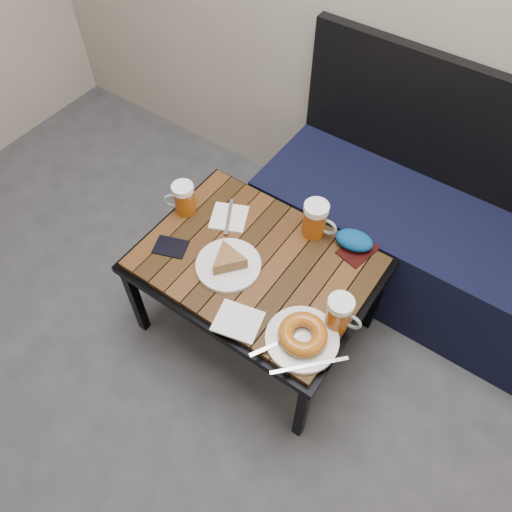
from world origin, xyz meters
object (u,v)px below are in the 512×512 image
Objects in this scene: passport_burgundy at (358,250)px; knit_pouch at (354,240)px; bench at (422,243)px; beer_mug_left at (183,198)px; cafe_table at (256,268)px; plate_pie at (228,262)px; plate_bagel at (302,337)px; beer_mug_centre at (316,219)px; passport_navy at (171,247)px; beer_mug_right at (339,313)px.

knit_pouch is at bearing 166.89° from passport_burgundy.
bench is 10.62× the size of beer_mug_left.
passport_burgundy reaches higher than cafe_table.
plate_pie and plate_bagel have the same top height.
cafe_table is 6.05× the size of knit_pouch.
cafe_table is 2.99× the size of plate_bagel.
beer_mug_left is 0.70m from plate_bagel.
cafe_table is at bearing -126.22° from bench.
plate_pie is (-0.17, -0.31, -0.05)m from beer_mug_centre.
plate_pie is at bearing -130.67° from cafe_table.
passport_navy is at bearing -134.19° from passport_burgundy.
plate_bagel is at bearing -30.17° from cafe_table.
knit_pouch reaches higher than passport_navy.
bench is 0.87m from plate_pie.
beer_mug_centre is at bearing -169.23° from knit_pouch.
plate_bagel reaches higher than knit_pouch.
passport_navy is at bearing -144.24° from knit_pouch.
beer_mug_right is at bearing -62.16° from passport_burgundy.
plate_bagel is 0.44m from knit_pouch.
passport_burgundy is (0.28, 0.25, 0.05)m from cafe_table.
beer_mug_left is 0.50m from beer_mug_centre.
beer_mug_centre is 0.39m from beer_mug_right.
beer_mug_left is 0.32m from plate_pie.
cafe_table is 0.12m from plate_pie.
beer_mug_right is 1.00× the size of passport_burgundy.
plate_pie reaches higher than passport_burgundy.
beer_mug_centre is at bearing 116.13° from plate_bagel.
plate_bagel is (0.37, -0.10, 0.00)m from plate_pie.
plate_bagel is 2.38× the size of passport_navy.
plate_pie is 1.67× the size of knit_pouch.
beer_mug_left is at bearing -149.95° from passport_burgundy.
plate_bagel is at bearing -83.46° from knit_pouch.
beer_mug_centre is at bearing 168.59° from beer_mug_left.
bench is 0.43m from passport_burgundy.
beer_mug_left is (-0.36, 0.04, 0.11)m from cafe_table.
plate_pie is 1.97× the size of passport_navy.
passport_burgundy is at bearing -114.61° from bench.
beer_mug_left is at bearing -163.63° from beer_mug_centre.
knit_pouch is (0.25, 0.26, 0.07)m from cafe_table.
beer_mug_left is at bearing 168.96° from beer_mug_right.
bench is at bearing 53.24° from plate_pie.
beer_mug_right is 0.98× the size of knit_pouch.
cafe_table is at bearing -126.01° from passport_burgundy.
bench is at bearing 41.48° from beer_mug_centre.
beer_mug_right reaches higher than plate_bagel.
passport_burgundy is at bearing 103.53° from passport_navy.
cafe_table is 0.28m from beer_mug_centre.
beer_mug_right reaches higher than plate_pie.
beer_mug_left reaches higher than knit_pouch.
beer_mug_centre reaches higher than plate_pie.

